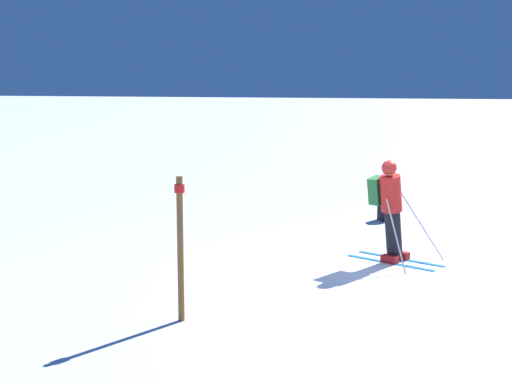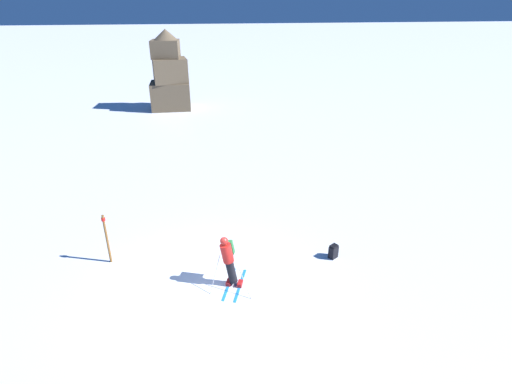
# 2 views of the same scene
# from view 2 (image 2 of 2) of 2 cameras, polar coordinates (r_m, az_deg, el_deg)

# --- Properties ---
(ground_plane) EXTENTS (300.00, 300.00, 0.00)m
(ground_plane) POSITION_cam_2_polar(r_m,az_deg,el_deg) (12.86, -6.68, -13.36)
(ground_plane) COLOR white
(skier) EXTENTS (1.27, 1.68, 1.74)m
(skier) POSITION_cam_2_polar(r_m,az_deg,el_deg) (12.37, -3.94, -9.46)
(skier) COLOR #1E7AC6
(skier) RESTS_ON ground
(rock_pillar) EXTENTS (3.07, 2.70, 6.09)m
(rock_pillar) POSITION_cam_2_polar(r_m,az_deg,el_deg) (33.69, -12.26, 15.79)
(rock_pillar) COLOR brown
(rock_pillar) RESTS_ON ground
(spare_backpack) EXTENTS (0.37, 0.35, 0.50)m
(spare_backpack) POSITION_cam_2_polar(r_m,az_deg,el_deg) (14.17, 11.00, -8.34)
(spare_backpack) COLOR black
(spare_backpack) RESTS_ON ground
(trail_marker) EXTENTS (0.13, 0.13, 1.82)m
(trail_marker) POSITION_cam_2_polar(r_m,az_deg,el_deg) (14.19, -20.57, -6.00)
(trail_marker) COLOR brown
(trail_marker) RESTS_ON ground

